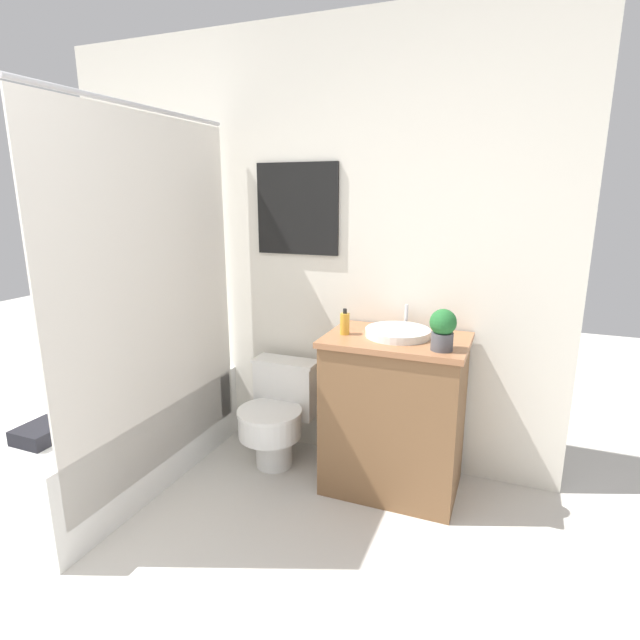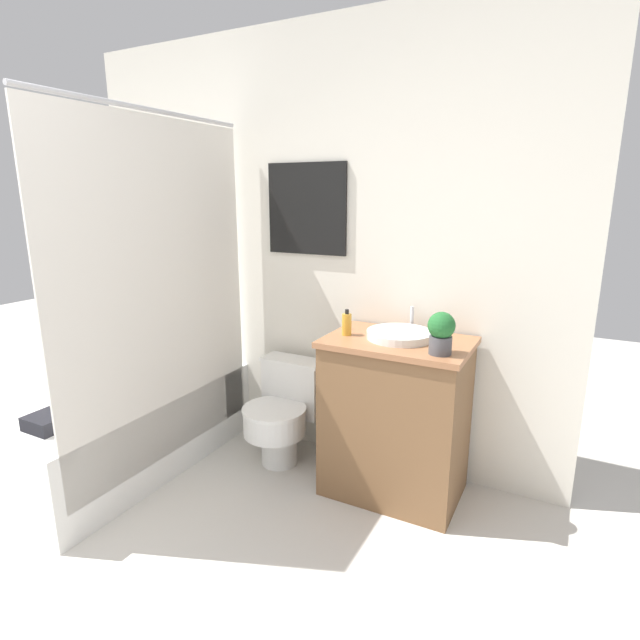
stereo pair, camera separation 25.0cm
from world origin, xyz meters
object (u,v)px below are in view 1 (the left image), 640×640
at_px(sink, 398,332).
at_px(potted_plant, 443,328).
at_px(soap_bottle, 345,323).
at_px(toilet, 277,413).

distance_m(sink, potted_plant, 0.31).
bearing_deg(potted_plant, soap_bottle, 169.84).
xyz_separation_m(sink, soap_bottle, (-0.27, -0.07, 0.04)).
distance_m(sink, soap_bottle, 0.28).
height_order(soap_bottle, potted_plant, potted_plant).
relative_size(sink, soap_bottle, 2.71).
bearing_deg(sink, toilet, -179.08).
bearing_deg(potted_plant, sink, 147.32).
xyz_separation_m(soap_bottle, potted_plant, (0.52, -0.09, 0.05)).
distance_m(soap_bottle, potted_plant, 0.53).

